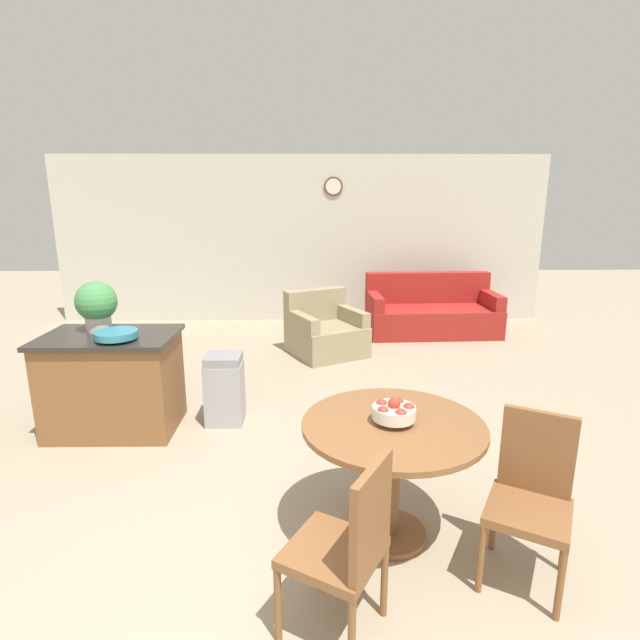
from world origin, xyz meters
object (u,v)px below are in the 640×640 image
at_px(dining_chair_near_right, 532,491).
at_px(teal_bowl, 116,335).
at_px(dining_table, 392,450).
at_px(kitchen_island, 113,382).
at_px(potted_plant, 97,304).
at_px(couch, 431,314).
at_px(fruit_bowl, 394,411).
at_px(armchair, 325,333).
at_px(dining_chair_near_left, 348,543).
at_px(trash_bin, 225,389).

height_order(dining_chair_near_right, teal_bowl, teal_bowl).
xyz_separation_m(dining_table, kitchen_island, (-2.27, 1.51, -0.15)).
bearing_deg(dining_table, kitchen_island, 146.24).
distance_m(dining_table, teal_bowl, 2.53).
xyz_separation_m(potted_plant, couch, (3.74, 3.06, -0.83)).
relative_size(dining_table, couch, 0.55).
distance_m(fruit_bowl, armchair, 3.77).
xyz_separation_m(dining_chair_near_left, kitchen_island, (-1.95, 2.23, -0.07)).
bearing_deg(fruit_bowl, potted_plant, 145.38).
height_order(fruit_bowl, couch, fruit_bowl).
xyz_separation_m(dining_chair_near_right, couch, (0.62, 5.04, -0.21)).
height_order(fruit_bowl, potted_plant, potted_plant).
distance_m(kitchen_island, potted_plant, 0.71).
relative_size(dining_table, kitchen_island, 0.95).
bearing_deg(fruit_bowl, couch, 74.21).
relative_size(dining_chair_near_right, kitchen_island, 0.82).
relative_size(fruit_bowl, kitchen_island, 0.22).
bearing_deg(dining_table, dining_chair_near_left, -113.80).
height_order(dining_chair_near_right, potted_plant, potted_plant).
height_order(dining_chair_near_left, teal_bowl, teal_bowl).
bearing_deg(kitchen_island, potted_plant, 133.35).
height_order(dining_chair_near_right, trash_bin, dining_chair_near_right).
height_order(dining_table, armchair, armchair).
distance_m(kitchen_island, armchair, 2.94).
bearing_deg(couch, teal_bowl, -138.16).
bearing_deg(armchair, couch, 3.99).
bearing_deg(dining_chair_near_right, fruit_bowl, 5.64).
relative_size(dining_table, trash_bin, 1.66).
relative_size(potted_plant, trash_bin, 0.68).
bearing_deg(couch, kitchen_island, -140.83).
height_order(dining_table, trash_bin, dining_table).
distance_m(fruit_bowl, potted_plant, 2.93).
relative_size(fruit_bowl, teal_bowl, 0.72).
bearing_deg(dining_chair_near_right, dining_chair_near_left, 50.66).
bearing_deg(fruit_bowl, dining_chair_near_left, -113.84).
height_order(kitchen_island, couch, couch).
height_order(teal_bowl, armchair, teal_bowl).
height_order(potted_plant, couch, potted_plant).
xyz_separation_m(dining_chair_near_left, trash_bin, (-0.99, 2.35, -0.19)).
distance_m(couch, armchair, 1.94).
bearing_deg(dining_chair_near_left, trash_bin, 52.17).
bearing_deg(dining_chair_near_right, potted_plant, -2.89).
height_order(teal_bowl, trash_bin, teal_bowl).
xyz_separation_m(kitchen_island, teal_bowl, (0.14, -0.18, 0.49)).
xyz_separation_m(dining_chair_near_right, teal_bowl, (-2.84, 1.65, 0.43)).
distance_m(dining_chair_near_left, teal_bowl, 2.77).
height_order(kitchen_island, potted_plant, potted_plant).
xyz_separation_m(teal_bowl, couch, (3.46, 3.38, -0.64)).
xyz_separation_m(fruit_bowl, trash_bin, (-1.30, 1.64, -0.52)).
height_order(potted_plant, armchair, potted_plant).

